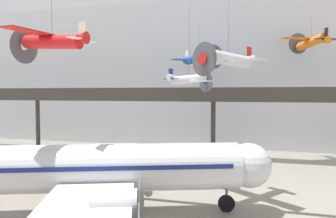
{
  "coord_description": "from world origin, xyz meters",
  "views": [
    {
      "loc": [
        6.67,
        -20.4,
        9.42
      ],
      "look_at": [
        -1.34,
        7.86,
        7.93
      ],
      "focal_mm": 35.0,
      "sensor_mm": 36.0,
      "label": 1
    }
  ],
  "objects_px": {
    "suspended_plane_blue_trainer": "(199,59)",
    "suspended_plane_red_highwing": "(52,41)",
    "suspended_plane_orange_highwing": "(311,42)",
    "airliner_silver_main": "(87,169)",
    "suspended_plane_white_twin": "(189,79)",
    "suspended_plane_silver_racer": "(228,59)"
  },
  "relations": [
    {
      "from": "suspended_plane_blue_trainer",
      "to": "suspended_plane_red_highwing",
      "type": "distance_m",
      "value": 27.02
    },
    {
      "from": "suspended_plane_orange_highwing",
      "to": "airliner_silver_main",
      "type": "bearing_deg",
      "value": 118.52
    },
    {
      "from": "suspended_plane_white_twin",
      "to": "suspended_plane_orange_highwing",
      "type": "bearing_deg",
      "value": -11.48
    },
    {
      "from": "suspended_plane_silver_racer",
      "to": "suspended_plane_red_highwing",
      "type": "xyz_separation_m",
      "value": [
        -13.3,
        -6.92,
        1.13
      ]
    },
    {
      "from": "suspended_plane_orange_highwing",
      "to": "suspended_plane_silver_racer",
      "type": "xyz_separation_m",
      "value": [
        -9.47,
        -19.24,
        -3.97
      ]
    },
    {
      "from": "suspended_plane_orange_highwing",
      "to": "suspended_plane_blue_trainer",
      "type": "relative_size",
      "value": 1.01
    },
    {
      "from": "suspended_plane_orange_highwing",
      "to": "suspended_plane_red_highwing",
      "type": "relative_size",
      "value": 1.0
    },
    {
      "from": "suspended_plane_blue_trainer",
      "to": "suspended_plane_red_highwing",
      "type": "relative_size",
      "value": 0.99
    },
    {
      "from": "suspended_plane_silver_racer",
      "to": "suspended_plane_blue_trainer",
      "type": "bearing_deg",
      "value": -125.98
    },
    {
      "from": "suspended_plane_red_highwing",
      "to": "suspended_plane_orange_highwing",
      "type": "bearing_deg",
      "value": -123.31
    },
    {
      "from": "suspended_plane_orange_highwing",
      "to": "suspended_plane_silver_racer",
      "type": "distance_m",
      "value": 21.81
    },
    {
      "from": "airliner_silver_main",
      "to": "suspended_plane_red_highwing",
      "type": "bearing_deg",
      "value": 143.69
    },
    {
      "from": "airliner_silver_main",
      "to": "suspended_plane_red_highwing",
      "type": "height_order",
      "value": "suspended_plane_red_highwing"
    },
    {
      "from": "suspended_plane_silver_racer",
      "to": "suspended_plane_red_highwing",
      "type": "distance_m",
      "value": 15.04
    },
    {
      "from": "suspended_plane_red_highwing",
      "to": "suspended_plane_silver_racer",
      "type": "bearing_deg",
      "value": -144.79
    },
    {
      "from": "suspended_plane_blue_trainer",
      "to": "suspended_plane_red_highwing",
      "type": "xyz_separation_m",
      "value": [
        -7.15,
        -26.03,
        -0.99
      ]
    },
    {
      "from": "suspended_plane_blue_trainer",
      "to": "suspended_plane_white_twin",
      "type": "distance_m",
      "value": 11.59
    },
    {
      "from": "airliner_silver_main",
      "to": "suspended_plane_blue_trainer",
      "type": "distance_m",
      "value": 29.36
    },
    {
      "from": "airliner_silver_main",
      "to": "suspended_plane_blue_trainer",
      "type": "bearing_deg",
      "value": 61.78
    },
    {
      "from": "airliner_silver_main",
      "to": "suspended_plane_blue_trainer",
      "type": "height_order",
      "value": "suspended_plane_blue_trainer"
    },
    {
      "from": "airliner_silver_main",
      "to": "suspended_plane_white_twin",
      "type": "xyz_separation_m",
      "value": [
        4.45,
        16.03,
        7.33
      ]
    },
    {
      "from": "suspended_plane_blue_trainer",
      "to": "suspended_plane_white_twin",
      "type": "relative_size",
      "value": 0.79
    }
  ]
}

